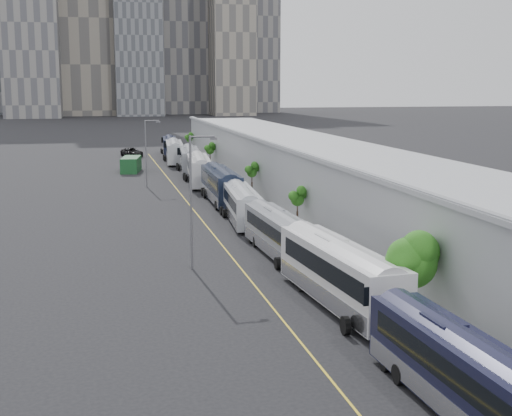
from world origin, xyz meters
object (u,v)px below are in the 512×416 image
object	(u,v)px
bus_8	(174,154)
street_lamp_near	(193,194)
bus_9	(170,147)
bus_3	(278,237)
bus_2	(339,279)
bus_6	(199,172)
street_lamp_far	(147,148)
bus_1	(458,378)
bus_7	(190,162)
bus_5	(221,188)
suv	(132,152)
shipping_container	(131,164)
bus_4	(242,208)

from	to	relation	value
bus_8	street_lamp_near	xyz separation A→B (m)	(-6.52, -71.51, 3.95)
bus_9	bus_3	bearing A→B (deg)	-85.14
bus_2	bus_6	distance (m)	54.93
bus_6	street_lamp_far	xyz separation A→B (m)	(-6.88, -0.64, 3.41)
bus_1	bus_3	distance (m)	28.31
bus_7	bus_9	world-z (taller)	bus_7
bus_5	street_lamp_far	size ratio (longest dim) A/B	1.55
bus_2	bus_1	bearing A→B (deg)	-94.40
street_lamp_near	suv	distance (m)	84.13
bus_5	bus_9	size ratio (longest dim) A/B	1.11
bus_3	shipping_container	bearing A→B (deg)	96.21
bus_5	shipping_container	bearing A→B (deg)	105.94
bus_7	bus_6	bearing A→B (deg)	-86.89
street_lamp_far	suv	distance (m)	40.79
street_lamp_far	bus_4	bearing A→B (deg)	-75.40
bus_5	bus_7	size ratio (longest dim) A/B	1.00
bus_4	bus_2	bearing A→B (deg)	-84.67
bus_2	suv	bearing A→B (deg)	90.20
bus_7	bus_9	xyz separation A→B (m)	(-0.06, 28.64, -0.17)
bus_5	street_lamp_near	distance (m)	30.05
bus_8	bus_9	bearing A→B (deg)	91.86
street_lamp_far	shipping_container	xyz separation A→B (m)	(-1.32, 17.28, -3.95)
street_lamp_far	suv	size ratio (longest dim) A/B	1.43
bus_8	bus_5	bearing A→B (deg)	-84.54
bus_9	suv	world-z (taller)	bus_9
bus_1	bus_4	xyz separation A→B (m)	(-0.41, 41.87, -0.01)
bus_7	street_lamp_near	distance (m)	57.58
bus_3	bus_8	bearing A→B (deg)	88.33
bus_1	shipping_container	world-z (taller)	bus_1
bus_4	bus_6	xyz separation A→B (m)	(-0.18, 27.74, 0.18)
bus_8	street_lamp_near	bearing A→B (deg)	-90.55
bus_1	street_lamp_far	distance (m)	69.47
bus_4	street_lamp_near	distance (m)	18.21
bus_3	street_lamp_near	xyz separation A→B (m)	(-7.09, -2.76, 4.10)
bus_4	street_lamp_far	bearing A→B (deg)	109.00
bus_4	bus_9	bearing A→B (deg)	94.19
bus_6	bus_2	bearing A→B (deg)	-84.15
street_lamp_far	shipping_container	size ratio (longest dim) A/B	1.31
bus_7	suv	xyz separation A→B (m)	(-7.30, 27.00, -0.81)
bus_2	shipping_container	distance (m)	72.11
bus_9	bus_6	bearing A→B (deg)	-85.65
bus_9	street_lamp_near	xyz separation A→B (m)	(-7.21, -85.63, 4.10)
bus_1	bus_9	bearing A→B (deg)	88.28
bus_6	bus_8	size ratio (longest dim) A/B	1.02
bus_3	street_lamp_near	distance (m)	8.64
bus_1	bus_9	size ratio (longest dim) A/B	1.00
bus_7	bus_8	xyz separation A→B (m)	(-0.75, 14.52, -0.03)
bus_5	street_lamp_far	xyz separation A→B (m)	(-7.22, 14.49, 3.41)
bus_4	bus_7	distance (m)	40.67
bus_8	suv	bearing A→B (deg)	122.35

